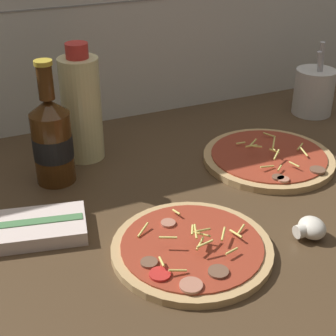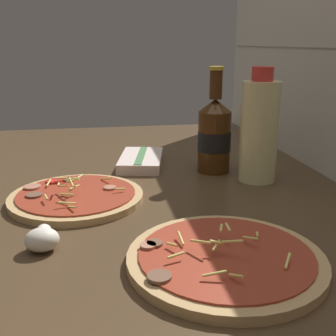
% 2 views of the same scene
% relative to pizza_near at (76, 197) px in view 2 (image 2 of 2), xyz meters
% --- Properties ---
extents(counter_slab, '(1.60, 0.90, 0.03)m').
position_rel_pizza_near_xyz_m(counter_slab, '(0.09, 0.09, -0.02)').
color(counter_slab, '#4C3823').
rests_on(counter_slab, ground).
extents(pizza_near, '(0.25, 0.25, 0.05)m').
position_rel_pizza_near_xyz_m(pizza_near, '(0.00, 0.00, 0.00)').
color(pizza_near, tan).
rests_on(pizza_near, counter_slab).
extents(pizza_far, '(0.27, 0.27, 0.05)m').
position_rel_pizza_near_xyz_m(pizza_far, '(0.28, 0.21, 0.00)').
color(pizza_far, tan).
rests_on(pizza_far, counter_slab).
extents(beer_bottle, '(0.08, 0.08, 0.24)m').
position_rel_pizza_near_xyz_m(beer_bottle, '(-0.14, 0.31, 0.08)').
color(beer_bottle, '#47280F').
rests_on(beer_bottle, counter_slab).
extents(oil_bottle, '(0.08, 0.08, 0.24)m').
position_rel_pizza_near_xyz_m(oil_bottle, '(-0.06, 0.38, 0.10)').
color(oil_bottle, beige).
rests_on(oil_bottle, counter_slab).
extents(mushroom_left, '(0.05, 0.05, 0.03)m').
position_rel_pizza_near_xyz_m(mushroom_left, '(0.19, -0.04, 0.01)').
color(mushroom_left, white).
rests_on(mushroom_left, counter_slab).
extents(dish_towel, '(0.19, 0.13, 0.03)m').
position_rel_pizza_near_xyz_m(dish_towel, '(-0.22, 0.15, 0.00)').
color(dish_towel, beige).
rests_on(dish_towel, counter_slab).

